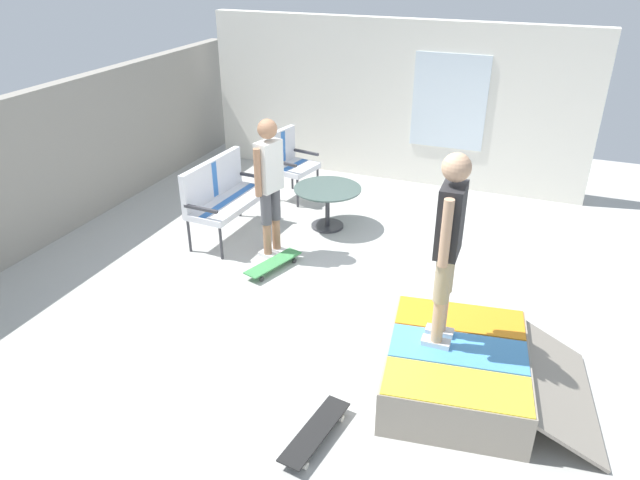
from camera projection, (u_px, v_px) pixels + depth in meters
ground_plane at (337, 303)px, 6.45m from camera, size 12.00×12.00×0.10m
back_wall_cinderblock at (37, 169)px, 7.31m from camera, size 9.00×0.20×1.91m
house_facade at (393, 102)px, 9.16m from camera, size 0.23×6.00×2.48m
skate_ramp at (459, 369)px, 5.05m from camera, size 1.65×1.93×0.44m
patio_bench at (221, 192)px, 7.55m from camera, size 1.28×0.62×1.02m
patio_chair_near_house at (288, 158)px, 8.72m from camera, size 0.71×0.66×1.02m
patio_table at (328, 199)px, 7.86m from camera, size 0.90×0.90×0.57m
person_watching at (269, 179)px, 6.88m from camera, size 0.47×0.30×1.72m
person_skater at (449, 238)px, 4.62m from camera, size 0.48×0.24×1.68m
skateboard_by_bench at (273, 263)px, 6.96m from camera, size 0.82×0.44×0.10m
skateboard_spare at (315, 432)px, 4.58m from camera, size 0.82×0.32×0.10m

